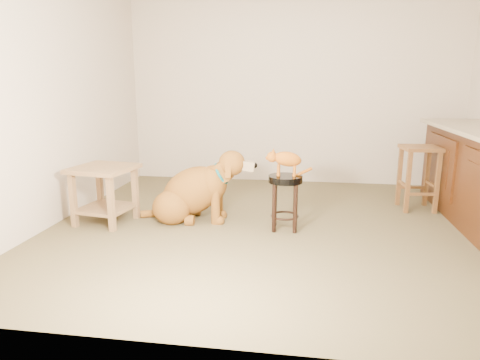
% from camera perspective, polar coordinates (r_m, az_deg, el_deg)
% --- Properties ---
extents(floor, '(4.50, 4.00, 0.01)m').
position_cam_1_polar(floor, '(4.20, 5.83, -6.25)').
color(floor, brown).
rests_on(floor, ground).
extents(room_shell, '(4.54, 4.04, 2.62)m').
position_cam_1_polar(room_shell, '(3.98, 6.40, 17.18)').
color(room_shell, beige).
rests_on(room_shell, ground).
extents(padded_stool, '(0.32, 0.32, 0.52)m').
position_cam_1_polar(padded_stool, '(4.05, 6.04, -1.53)').
color(padded_stool, black).
rests_on(padded_stool, ground).
extents(wood_stool, '(0.41, 0.41, 0.70)m').
position_cam_1_polar(wood_stool, '(5.06, 22.64, 0.39)').
color(wood_stool, brown).
rests_on(wood_stool, ground).
extents(side_table, '(0.63, 0.63, 0.57)m').
position_cam_1_polar(side_table, '(4.42, -17.62, -0.75)').
color(side_table, brown).
rests_on(side_table, ground).
extents(golden_retriever, '(1.22, 0.61, 0.77)m').
position_cam_1_polar(golden_retriever, '(4.34, -6.20, -1.66)').
color(golden_retriever, brown).
rests_on(golden_retriever, ground).
extents(tabby_kitten, '(0.44, 0.17, 0.28)m').
position_cam_1_polar(tabby_kitten, '(3.98, 6.00, 2.70)').
color(tabby_kitten, '#8D460E').
rests_on(tabby_kitten, padded_stool).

